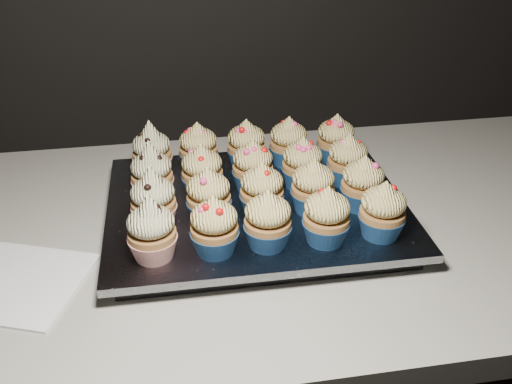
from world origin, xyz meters
TOP-DOWN VIEW (x-y plane):
  - worktop at (0.00, 1.70)m, footprint 2.44×0.64m
  - napkin at (-0.45, 1.60)m, footprint 0.20×0.20m
  - baking_tray at (-0.12, 1.70)m, footprint 0.41×0.31m
  - foil_lining at (-0.12, 1.70)m, footprint 0.44×0.35m
  - cupcake_0 at (-0.27, 1.58)m, footprint 0.06×0.06m
  - cupcake_1 at (-0.19, 1.58)m, footprint 0.06×0.06m
  - cupcake_2 at (-0.12, 1.58)m, footprint 0.06×0.06m
  - cupcake_3 at (-0.05, 1.58)m, footprint 0.06×0.06m
  - cupcake_4 at (0.03, 1.58)m, footprint 0.06×0.06m
  - cupcake_5 at (-0.27, 1.66)m, footprint 0.06×0.06m
  - cupcake_6 at (-0.19, 1.66)m, footprint 0.06×0.06m
  - cupcake_7 at (-0.12, 1.66)m, footprint 0.06×0.06m
  - cupcake_8 at (-0.04, 1.66)m, footprint 0.06×0.06m
  - cupcake_9 at (0.03, 1.66)m, footprint 0.06×0.06m
  - cupcake_10 at (-0.27, 1.73)m, footprint 0.06×0.06m
  - cupcake_11 at (-0.20, 1.73)m, footprint 0.06×0.06m
  - cupcake_12 at (-0.12, 1.73)m, footprint 0.06×0.06m
  - cupcake_13 at (-0.04, 1.73)m, footprint 0.06×0.06m
  - cupcake_14 at (0.03, 1.73)m, footprint 0.06×0.06m
  - cupcake_15 at (-0.27, 1.81)m, footprint 0.06×0.06m
  - cupcake_16 at (-0.20, 1.81)m, footprint 0.06×0.06m
  - cupcake_17 at (-0.12, 1.81)m, footprint 0.06×0.06m
  - cupcake_18 at (-0.05, 1.81)m, footprint 0.06×0.06m
  - cupcake_19 at (0.03, 1.81)m, footprint 0.06×0.06m

SIDE VIEW (x-z plane):
  - worktop at x=0.00m, z-range 0.86..0.90m
  - napkin at x=-0.45m, z-range 0.90..0.90m
  - baking_tray at x=-0.12m, z-range 0.90..0.92m
  - foil_lining at x=-0.12m, z-range 0.92..0.93m
  - cupcake_1 at x=-0.19m, z-range 0.93..1.01m
  - cupcake_2 at x=-0.12m, z-range 0.93..1.01m
  - cupcake_3 at x=-0.05m, z-range 0.93..1.01m
  - cupcake_4 at x=0.03m, z-range 0.93..1.01m
  - cupcake_6 at x=-0.19m, z-range 0.93..1.01m
  - cupcake_7 at x=-0.12m, z-range 0.93..1.01m
  - cupcake_8 at x=-0.04m, z-range 0.93..1.01m
  - cupcake_9 at x=0.03m, z-range 0.93..1.01m
  - cupcake_11 at x=-0.20m, z-range 0.93..1.01m
  - cupcake_12 at x=-0.12m, z-range 0.93..1.01m
  - cupcake_13 at x=-0.04m, z-range 0.93..1.01m
  - cupcake_14 at x=0.03m, z-range 0.93..1.01m
  - cupcake_16 at x=-0.20m, z-range 0.93..1.01m
  - cupcake_17 at x=-0.12m, z-range 0.93..1.01m
  - cupcake_18 at x=-0.05m, z-range 0.93..1.01m
  - cupcake_19 at x=0.03m, z-range 0.93..1.01m
  - cupcake_0 at x=-0.27m, z-range 0.93..1.02m
  - cupcake_5 at x=-0.27m, z-range 0.93..1.02m
  - cupcake_10 at x=-0.27m, z-range 0.93..1.02m
  - cupcake_15 at x=-0.27m, z-range 0.93..1.02m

